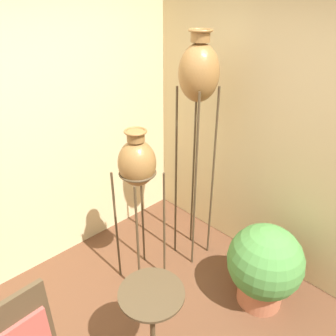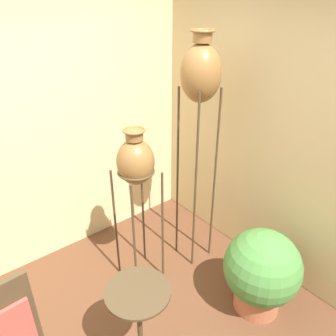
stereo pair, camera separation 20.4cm
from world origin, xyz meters
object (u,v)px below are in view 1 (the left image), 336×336
at_px(side_table, 152,316).
at_px(vase_stand_tall, 199,78).
at_px(potted_plant, 264,265).
at_px(vase_stand_medium, 137,165).

bearing_deg(side_table, vase_stand_tall, 30.24).
bearing_deg(potted_plant, side_table, 169.37).
distance_m(vase_stand_tall, vase_stand_medium, 0.85).
bearing_deg(vase_stand_tall, vase_stand_medium, 171.34).
bearing_deg(side_table, vase_stand_medium, 55.41).
distance_m(vase_stand_medium, potted_plant, 1.32).
bearing_deg(potted_plant, vase_stand_medium, 121.00).
bearing_deg(vase_stand_medium, side_table, -124.59).
xyz_separation_m(vase_stand_tall, potted_plant, (-0.04, -0.83, -1.38)).
height_order(vase_stand_medium, side_table, vase_stand_medium).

